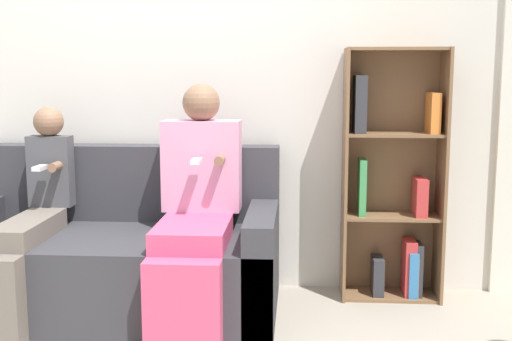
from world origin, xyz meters
The scene contains 5 objects.
back_wall centered at (0.00, 1.03, 1.27)m, with size 10.00×0.06×2.55m.
couch centered at (-0.23, 0.55, 0.30)m, with size 1.82×0.90×0.91m.
adult_seated centered at (0.25, 0.45, 0.66)m, with size 0.44×0.83×1.28m.
child_seated centered at (-0.65, 0.40, 0.57)m, with size 0.25×0.86×1.14m.
bookshelf centered at (1.36, 0.88, 0.66)m, with size 0.58×0.28×1.48m.
Camera 1 is at (0.79, -2.92, 1.33)m, focal length 45.00 mm.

